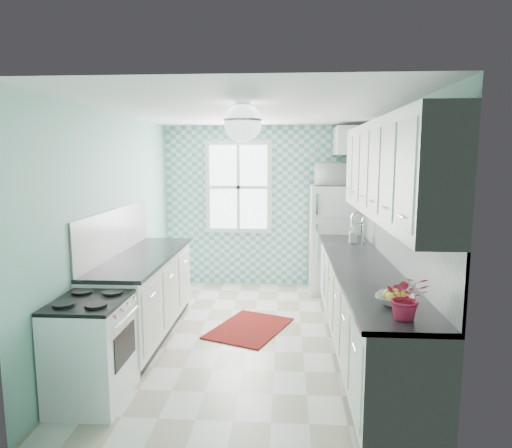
# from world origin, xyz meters

# --- Properties ---
(floor) EXTENTS (3.00, 4.40, 0.02)m
(floor) POSITION_xyz_m (0.00, 0.00, -0.01)
(floor) COLOR silver
(floor) RESTS_ON ground
(ceiling) EXTENTS (3.00, 4.40, 0.02)m
(ceiling) POSITION_xyz_m (0.00, 0.00, 2.51)
(ceiling) COLOR white
(ceiling) RESTS_ON wall_back
(wall_back) EXTENTS (3.00, 0.02, 2.50)m
(wall_back) POSITION_xyz_m (0.00, 2.21, 1.25)
(wall_back) COLOR #7DB7A7
(wall_back) RESTS_ON floor
(wall_front) EXTENTS (3.00, 0.02, 2.50)m
(wall_front) POSITION_xyz_m (0.00, -2.21, 1.25)
(wall_front) COLOR #7DB7A7
(wall_front) RESTS_ON floor
(wall_left) EXTENTS (0.02, 4.40, 2.50)m
(wall_left) POSITION_xyz_m (-1.51, 0.00, 1.25)
(wall_left) COLOR #7DB7A7
(wall_left) RESTS_ON floor
(wall_right) EXTENTS (0.02, 4.40, 2.50)m
(wall_right) POSITION_xyz_m (1.51, 0.00, 1.25)
(wall_right) COLOR #7DB7A7
(wall_right) RESTS_ON floor
(accent_wall) EXTENTS (3.00, 0.01, 2.50)m
(accent_wall) POSITION_xyz_m (0.00, 2.19, 1.25)
(accent_wall) COLOR #57B1AC
(accent_wall) RESTS_ON wall_back
(window) EXTENTS (1.04, 0.05, 1.44)m
(window) POSITION_xyz_m (-0.35, 2.16, 1.55)
(window) COLOR white
(window) RESTS_ON wall_back
(backsplash_right) EXTENTS (0.02, 3.60, 0.51)m
(backsplash_right) POSITION_xyz_m (1.49, -0.40, 1.20)
(backsplash_right) COLOR white
(backsplash_right) RESTS_ON wall_right
(backsplash_left) EXTENTS (0.02, 2.15, 0.51)m
(backsplash_left) POSITION_xyz_m (-1.49, -0.07, 1.20)
(backsplash_left) COLOR white
(backsplash_left) RESTS_ON wall_left
(upper_cabinets_right) EXTENTS (0.33, 3.20, 0.90)m
(upper_cabinets_right) POSITION_xyz_m (1.33, -0.60, 1.90)
(upper_cabinets_right) COLOR white
(upper_cabinets_right) RESTS_ON wall_right
(upper_cabinet_fridge) EXTENTS (0.40, 0.74, 0.40)m
(upper_cabinet_fridge) POSITION_xyz_m (1.30, 1.83, 2.25)
(upper_cabinet_fridge) COLOR white
(upper_cabinet_fridge) RESTS_ON wall_right
(ceiling_light) EXTENTS (0.34, 0.34, 0.35)m
(ceiling_light) POSITION_xyz_m (0.00, -0.80, 2.32)
(ceiling_light) COLOR silver
(ceiling_light) RESTS_ON ceiling
(base_cabinets_right) EXTENTS (0.60, 3.60, 0.90)m
(base_cabinets_right) POSITION_xyz_m (1.20, -0.40, 0.45)
(base_cabinets_right) COLOR white
(base_cabinets_right) RESTS_ON floor
(countertop_right) EXTENTS (0.63, 3.60, 0.04)m
(countertop_right) POSITION_xyz_m (1.19, -0.40, 0.92)
(countertop_right) COLOR black
(countertop_right) RESTS_ON base_cabinets_right
(base_cabinets_left) EXTENTS (0.60, 2.15, 0.90)m
(base_cabinets_left) POSITION_xyz_m (-1.20, -0.07, 0.45)
(base_cabinets_left) COLOR white
(base_cabinets_left) RESTS_ON floor
(countertop_left) EXTENTS (0.63, 2.15, 0.04)m
(countertop_left) POSITION_xyz_m (-1.19, -0.07, 0.92)
(countertop_left) COLOR black
(countertop_left) RESTS_ON base_cabinets_left
(fridge) EXTENTS (0.70, 0.69, 1.60)m
(fridge) POSITION_xyz_m (1.11, 1.82, 0.80)
(fridge) COLOR white
(fridge) RESTS_ON floor
(stove) EXTENTS (0.57, 0.71, 0.85)m
(stove) POSITION_xyz_m (-1.20, -1.47, 0.45)
(stove) COLOR silver
(stove) RESTS_ON floor
(sink) EXTENTS (0.43, 0.36, 0.53)m
(sink) POSITION_xyz_m (1.20, 0.72, 0.93)
(sink) COLOR silver
(sink) RESTS_ON countertop_right
(rug) EXTENTS (1.07, 1.24, 0.02)m
(rug) POSITION_xyz_m (-0.03, 0.20, 0.01)
(rug) COLOR #640501
(rug) RESTS_ON floor
(dish_towel) EXTENTS (0.09, 0.24, 0.36)m
(dish_towel) POSITION_xyz_m (0.89, 0.72, 0.48)
(dish_towel) COLOR #50A6A2
(dish_towel) RESTS_ON base_cabinets_right
(fruit_bowl) EXTENTS (0.36, 0.36, 0.07)m
(fruit_bowl) POSITION_xyz_m (1.20, -1.65, 0.97)
(fruit_bowl) COLOR white
(fruit_bowl) RESTS_ON countertop_right
(potted_plant) EXTENTS (0.30, 0.27, 0.31)m
(potted_plant) POSITION_xyz_m (1.20, -1.96, 1.09)
(potted_plant) COLOR #A62D19
(potted_plant) RESTS_ON countertop_right
(soap_bottle) EXTENTS (0.10, 0.10, 0.21)m
(soap_bottle) POSITION_xyz_m (1.25, 0.82, 1.04)
(soap_bottle) COLOR #9EAEB2
(soap_bottle) RESTS_ON countertop_right
(microwave) EXTENTS (0.63, 0.45, 0.33)m
(microwave) POSITION_xyz_m (1.11, 1.82, 1.77)
(microwave) COLOR white
(microwave) RESTS_ON fridge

